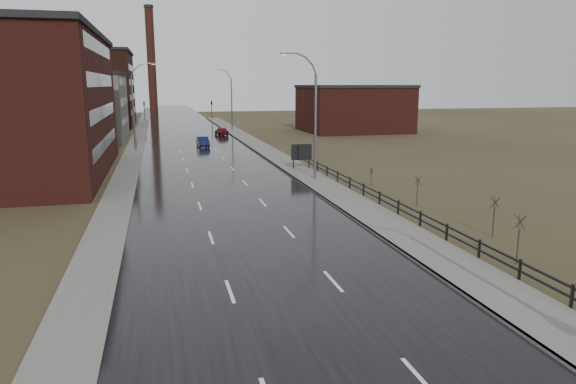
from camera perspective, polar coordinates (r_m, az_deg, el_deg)
road at (r=69.03m, az=-9.98°, el=4.55°), size 14.00×300.00×0.06m
sidewalk_right at (r=46.16m, az=3.12°, el=1.21°), size 3.20×180.00×0.18m
curb_right at (r=45.74m, az=1.30°, el=1.12°), size 0.16×180.00×0.18m
sidewalk_left at (r=68.93m, az=-16.80°, el=4.24°), size 2.40×260.00×0.12m
warehouse_mid at (r=87.37m, az=-23.01°, el=8.75°), size 16.32×20.40×10.50m
warehouse_far at (r=117.72m, az=-23.37°, el=10.51°), size 26.52×24.48×15.50m
building_right at (r=97.02m, az=7.26°, el=9.21°), size 18.36×16.32×8.50m
smokestack at (r=158.47m, az=-14.95°, el=13.99°), size 2.70×2.70×30.70m
streetlight_right_mid at (r=46.37m, az=2.71°, el=8.42°), size 3.36×0.28×11.35m
streetlight_left at (r=70.43m, az=-16.61°, el=9.13°), size 3.36×0.28×11.35m
streetlight_right_far at (r=99.26m, az=-6.46°, el=10.20°), size 3.36×0.28×11.35m
guardrail at (r=31.65m, az=15.09°, el=-3.02°), size 0.10×53.05×1.10m
shrub_c at (r=27.35m, az=24.26°, el=-4.66°), size 0.59×0.63×2.51m
shrub_d at (r=31.66m, az=21.92°, el=-2.44°), size 0.57×0.60×2.39m
shrub_e at (r=38.15m, az=14.18°, el=0.21°), size 0.51×0.54×2.16m
shrub_f at (r=45.01m, az=9.23°, el=1.76°), size 0.38×0.40×1.58m
billboard at (r=52.38m, az=1.50°, el=4.37°), size 2.16×0.17×2.67m
traffic_light_left at (r=128.41m, az=-15.72°, el=9.65°), size 0.58×2.73×5.30m
traffic_light_right at (r=129.02m, az=-8.50°, el=9.97°), size 0.58×2.73×5.30m
car_near at (r=73.14m, az=-9.44°, el=5.49°), size 1.62×4.21×1.37m
car_far at (r=88.87m, az=-7.39°, el=6.68°), size 2.18×4.35×1.42m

